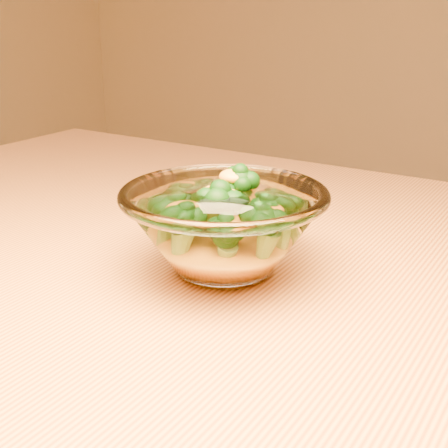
# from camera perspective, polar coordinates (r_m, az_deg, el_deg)

# --- Properties ---
(table) EXTENTS (1.20, 0.80, 0.75)m
(table) POSITION_cam_1_polar(r_m,az_deg,el_deg) (0.67, -0.11, -10.93)
(table) COLOR #BC7738
(table) RESTS_ON ground
(glass_bowl) EXTENTS (0.19, 0.19, 0.09)m
(glass_bowl) POSITION_cam_1_polar(r_m,az_deg,el_deg) (0.57, 0.00, -0.39)
(glass_bowl) COLOR white
(glass_bowl) RESTS_ON table
(cheese_sauce) EXTENTS (0.11, 0.11, 0.03)m
(cheese_sauce) POSITION_cam_1_polar(r_m,az_deg,el_deg) (0.58, 0.00, -2.05)
(cheese_sauce) COLOR orange
(cheese_sauce) RESTS_ON glass_bowl
(broccoli_heap) EXTENTS (0.13, 0.11, 0.07)m
(broccoli_heap) POSITION_cam_1_polar(r_m,az_deg,el_deg) (0.58, 0.11, 0.92)
(broccoli_heap) COLOR black
(broccoli_heap) RESTS_ON cheese_sauce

